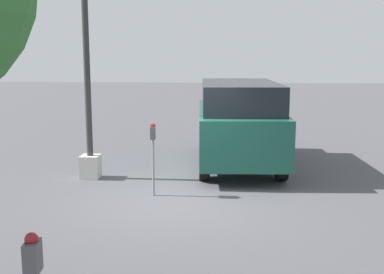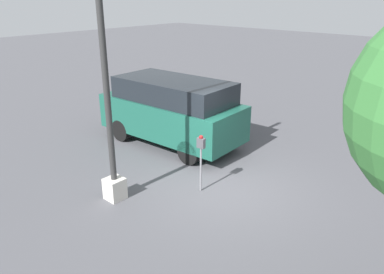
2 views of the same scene
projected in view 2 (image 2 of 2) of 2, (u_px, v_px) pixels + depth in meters
name	position (u px, v px, depth m)	size (l,w,h in m)	color
ground_plane	(223.00, 187.00, 9.95)	(80.00, 80.00, 0.00)	#4C4C51
parking_meter_near	(201.00, 150.00, 9.35)	(0.21, 0.13, 1.55)	gray
lamp_post	(109.00, 116.00, 8.61)	(0.44, 0.44, 6.76)	beige
parked_van	(172.00, 109.00, 12.37)	(4.98, 2.29, 2.22)	#195142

